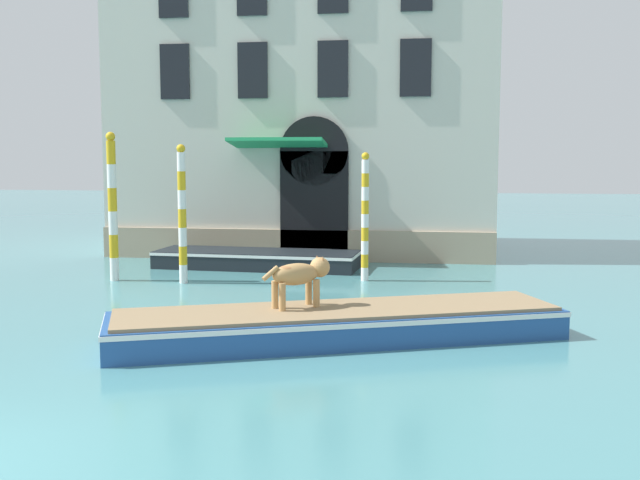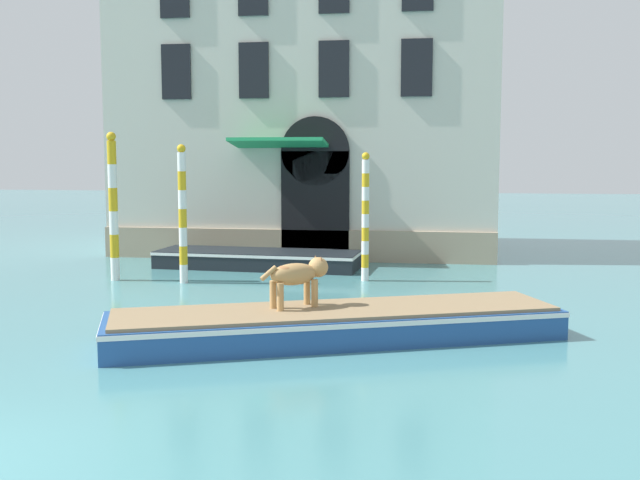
{
  "view_description": "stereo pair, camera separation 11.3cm",
  "coord_description": "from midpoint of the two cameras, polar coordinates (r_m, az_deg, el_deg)",
  "views": [
    {
      "loc": [
        5.19,
        -6.48,
        3.2
      ],
      "look_at": [
        2.66,
        11.16,
        1.2
      ],
      "focal_mm": 42.0,
      "sensor_mm": 36.0,
      "label": 1
    },
    {
      "loc": [
        5.3,
        -6.46,
        3.2
      ],
      "look_at": [
        2.66,
        11.16,
        1.2
      ],
      "focal_mm": 42.0,
      "sensor_mm": 36.0,
      "label": 2
    }
  ],
  "objects": [
    {
      "name": "dog_on_deck",
      "position": [
        13.09,
        -1.75,
        -2.65
      ],
      "size": [
        1.09,
        0.94,
        0.88
      ],
      "rotation": [
        0.0,
        0.0,
        0.69
      ],
      "color": "tan",
      "rests_on": "boat_foreground"
    },
    {
      "name": "mooring_pole_1",
      "position": [
        19.11,
        -10.62,
        1.99
      ],
      "size": [
        0.21,
        0.21,
        3.5
      ],
      "color": "white",
      "rests_on": "ground_plane"
    },
    {
      "name": "boat_foreground",
      "position": [
        13.15,
        1.13,
        -6.34
      ],
      "size": [
        8.07,
        4.6,
        0.57
      ],
      "rotation": [
        0.0,
        0.0,
        0.37
      ],
      "color": "#234C8C",
      "rests_on": "ground_plane"
    },
    {
      "name": "mooring_pole_2",
      "position": [
        19.88,
        -15.68,
        2.49
      ],
      "size": [
        0.24,
        0.24,
        3.81
      ],
      "color": "white",
      "rests_on": "ground_plane"
    },
    {
      "name": "palazzo_left",
      "position": [
        26.08,
        -1.03,
        14.2
      ],
      "size": [
        12.22,
        7.4,
        13.51
      ],
      "color": "beige",
      "rests_on": "ground_plane"
    },
    {
      "name": "mooring_pole_0",
      "position": [
        19.16,
        3.28,
        1.8
      ],
      "size": [
        0.2,
        0.2,
        3.3
      ],
      "color": "white",
      "rests_on": "ground_plane"
    },
    {
      "name": "boat_moored_near_palazzo",
      "position": [
        21.6,
        -4.97,
        -1.44
      ],
      "size": [
        5.94,
        2.14,
        0.49
      ],
      "rotation": [
        0.0,
        0.0,
        -0.07
      ],
      "color": "black",
      "rests_on": "ground_plane"
    }
  ]
}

